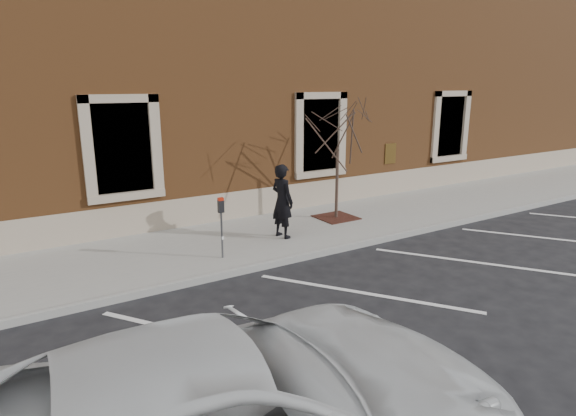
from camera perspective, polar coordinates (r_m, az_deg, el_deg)
ground at (r=11.19m, az=1.64°, el=-6.11°), size 120.00×120.00×0.00m
sidewalk_near at (r=12.58m, az=-2.79°, el=-3.41°), size 40.00×3.50×0.15m
curb_near at (r=11.13m, az=1.79°, el=-5.83°), size 40.00×0.12×0.15m
parking_stripes at (r=9.58m, az=9.06°, el=-9.95°), size 28.00×4.40×0.01m
building_civic at (r=17.45m, az=-12.96°, el=14.32°), size 40.00×8.62×8.00m
man at (r=12.06m, az=-0.69°, el=0.82°), size 0.58×0.76×1.88m
parking_meter at (r=10.69m, az=-7.92°, el=-0.99°), size 0.13×0.10×1.38m
tree_grate at (r=14.11m, az=5.71°, el=-1.10°), size 1.07×1.07×0.03m
sapling at (r=13.66m, az=5.98°, el=9.10°), size 2.17×2.17×3.61m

